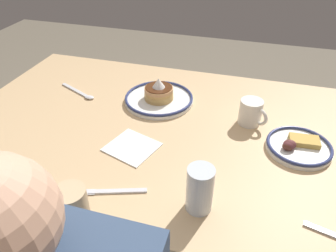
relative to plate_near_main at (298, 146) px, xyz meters
The scene contains 9 objects.
ground_plane 0.89m from the plate_near_main, ahead, with size 6.00×6.00×0.00m, color #6E6554.
dining_table 0.49m from the plate_near_main, ahead, with size 1.44×0.93×0.74m.
plate_near_main is the anchor object (origin of this frame).
plate_center_pancakes 0.54m from the plate_near_main, 17.40° to the right, with size 0.27×0.27×0.10m.
coffee_mug 0.20m from the plate_near_main, 34.03° to the right, with size 0.10×0.09×0.09m.
drinking_glass 0.41m from the plate_near_main, 50.90° to the left, with size 0.07×0.07×0.13m.
paper_napkin 0.53m from the plate_near_main, 15.03° to the left, with size 0.15×0.14×0.00m, color white.
butter_knife 0.62m from the plate_near_main, 33.45° to the left, with size 0.22×0.09×0.01m.
tea_spoon 0.85m from the plate_near_main, ahead, with size 0.19×0.10×0.01m.
Camera 1 is at (-0.30, 0.87, 1.39)m, focal length 33.79 mm.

